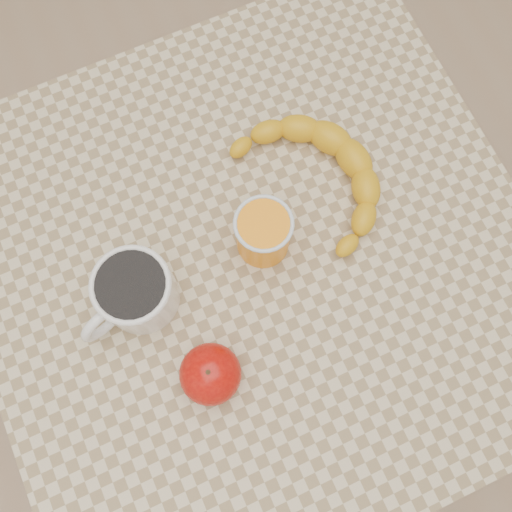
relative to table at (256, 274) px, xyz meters
name	(u,v)px	position (x,y,z in m)	size (l,w,h in m)	color
ground	(256,331)	(0.00, 0.00, -0.66)	(3.00, 3.00, 0.00)	tan
table	(256,274)	(0.00, 0.00, 0.00)	(0.80, 0.80, 0.75)	beige
coffee_mug	(134,292)	(-0.17, 0.01, 0.13)	(0.16, 0.14, 0.09)	white
orange_juice_glass	(263,233)	(0.02, 0.02, 0.13)	(0.08, 0.08, 0.09)	orange
apple	(210,374)	(-0.12, -0.12, 0.12)	(0.11, 0.11, 0.08)	#970505
banana	(317,177)	(0.13, 0.07, 0.11)	(0.25, 0.32, 0.05)	gold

